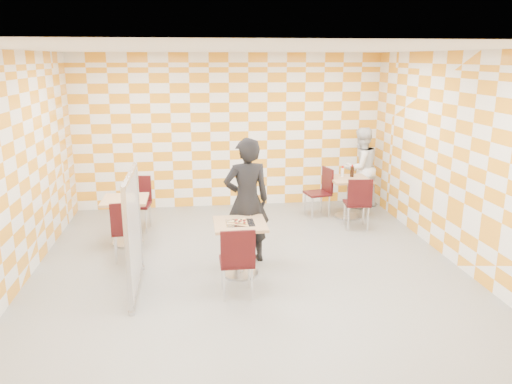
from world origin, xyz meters
TOP-DOWN VIEW (x-y plane):
  - room_shell at (0.00, 0.54)m, footprint 7.00×7.00m
  - main_table at (-0.13, 0.12)m, footprint 0.70×0.70m
  - second_table at (2.13, 2.42)m, footprint 0.70×0.70m
  - empty_table at (-1.82, 1.54)m, footprint 0.70×0.70m
  - chair_main_front at (-0.23, -0.59)m, footprint 0.42×0.43m
  - chair_second_front at (2.07, 1.70)m, footprint 0.46×0.47m
  - chair_second_side at (1.65, 2.54)m, footprint 0.50×0.49m
  - chair_empty_near at (-1.72, 0.78)m, footprint 0.47×0.48m
  - chair_empty_far at (-1.69, 2.26)m, footprint 0.47×0.48m
  - partition at (-1.50, -0.20)m, footprint 0.08×1.38m
  - man_dark at (0.02, 0.59)m, footprint 0.72×0.53m
  - man_white at (2.55, 3.05)m, footprint 0.94×0.85m
  - pizza_on_foil at (-0.13, 0.10)m, footprint 0.40×0.40m
  - sport_bottle at (2.04, 2.57)m, footprint 0.06×0.06m
  - soda_bottle at (2.20, 2.53)m, footprint 0.07×0.07m

SIDE VIEW (x-z plane):
  - main_table at x=-0.13m, z-range 0.13..0.88m
  - second_table at x=2.13m, z-range 0.13..0.88m
  - empty_table at x=-1.82m, z-range 0.13..0.88m
  - chair_main_front at x=-0.23m, z-range 0.08..1.01m
  - chair_second_front at x=2.07m, z-range 0.08..1.01m
  - chair_second_side at x=1.65m, z-range 0.08..1.01m
  - chair_empty_near at x=-1.72m, z-range 0.08..1.01m
  - chair_empty_far at x=-1.69m, z-range 0.08..1.01m
  - pizza_on_foil at x=-0.13m, z-range 0.74..0.79m
  - partition at x=-1.50m, z-range 0.02..1.57m
  - man_white at x=2.55m, z-range 0.00..1.60m
  - sport_bottle at x=2.04m, z-range 0.74..0.94m
  - soda_bottle at x=2.20m, z-range 0.74..0.97m
  - man_dark at x=0.02m, z-range 0.00..1.83m
  - room_shell at x=0.00m, z-range -2.00..5.00m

